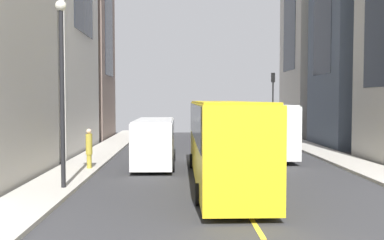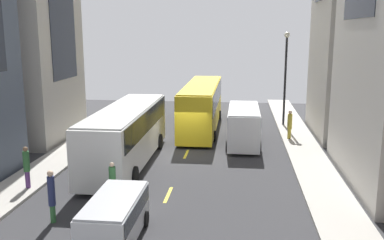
{
  "view_description": "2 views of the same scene",
  "coord_description": "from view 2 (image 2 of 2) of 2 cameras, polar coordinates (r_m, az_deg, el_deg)",
  "views": [
    {
      "loc": [
        2.21,
        25.79,
        3.68
      ],
      "look_at": [
        1.49,
        1.6,
        2.49
      ],
      "focal_mm": 39.31,
      "sensor_mm": 36.0,
      "label": 1
    },
    {
      "loc": [
        3.28,
        -26.19,
        7.67
      ],
      "look_at": [
        0.32,
        0.44,
        2.13
      ],
      "focal_mm": 40.46,
      "sensor_mm": 36.0,
      "label": 2
    }
  ],
  "objects": [
    {
      "name": "pedestrian_walking_far",
      "position": [
        22.49,
        -20.97,
        -5.63
      ],
      "size": [
        0.31,
        0.31,
        2.07
      ],
      "rotation": [
        0.0,
        0.0,
        3.65
      ],
      "color": "#593372",
      "rests_on": "ground"
    },
    {
      "name": "sidewalk_east",
      "position": [
        27.6,
        14.99,
        -4.7
      ],
      "size": [
        2.29,
        44.0,
        0.15
      ],
      "primitive_type": "cube",
      "color": "#B2ADA3",
      "rests_on": "ground"
    },
    {
      "name": "city_bus_white",
      "position": [
        25.26,
        -8.64,
        -1.4
      ],
      "size": [
        2.8,
        11.24,
        3.35
      ],
      "color": "silver",
      "rests_on": "ground"
    },
    {
      "name": "lane_stripe_5",
      "position": [
        41.05,
        1.65,
        0.92
      ],
      "size": [
        0.16,
        2.0,
        0.01
      ],
      "primitive_type": "cube",
      "color": "yellow",
      "rests_on": "ground"
    },
    {
      "name": "lane_stripe_3",
      "position": [
        27.49,
        -0.76,
        -4.5
      ],
      "size": [
        0.16,
        2.0,
        0.01
      ],
      "primitive_type": "cube",
      "color": "yellow",
      "rests_on": "ground"
    },
    {
      "name": "lane_stripe_2",
      "position": [
        20.92,
        -3.16,
        -9.82
      ],
      "size": [
        0.16,
        2.0,
        0.01
      ],
      "primitive_type": "cube",
      "color": "yellow",
      "rests_on": "ground"
    },
    {
      "name": "pedestrian_waiting_curb",
      "position": [
        18.55,
        -18.02,
        -9.3
      ],
      "size": [
        0.29,
        0.29,
        2.22
      ],
      "rotation": [
        0.0,
        0.0,
        1.86
      ],
      "color": "#336B38",
      "rests_on": "ground"
    },
    {
      "name": "car_silver_0",
      "position": [
        16.61,
        -10.14,
        -12.26
      ],
      "size": [
        1.91,
        4.04,
        1.66
      ],
      "color": "#B7BABF",
      "rests_on": "ground"
    },
    {
      "name": "streetcar_yellow",
      "position": [
        34.17,
        1.3,
        2.34
      ],
      "size": [
        2.7,
        12.71,
        3.59
      ],
      "color": "yellow",
      "rests_on": "ground"
    },
    {
      "name": "pedestrian_crossing_mid",
      "position": [
        31.32,
        12.76,
        -0.46
      ],
      "size": [
        0.33,
        0.33,
        2.03
      ],
      "rotation": [
        0.0,
        0.0,
        2.44
      ],
      "color": "gold",
      "rests_on": "ground"
    },
    {
      "name": "lane_stripe_4",
      "position": [
        34.22,
        0.69,
        -1.26
      ],
      "size": [
        0.16,
        2.0,
        0.01
      ],
      "primitive_type": "cube",
      "color": "yellow",
      "rests_on": "ground"
    },
    {
      "name": "delivery_van_white",
      "position": [
        29.6,
        6.82,
        -0.4
      ],
      "size": [
        2.25,
        6.16,
        2.58
      ],
      "color": "white",
      "rests_on": "ground"
    },
    {
      "name": "pedestrian_crossing_near",
      "position": [
        19.05,
        -10.42,
        -8.43
      ],
      "size": [
        0.29,
        0.29,
        2.2
      ],
      "rotation": [
        0.0,
        0.0,
        2.42
      ],
      "color": "gray",
      "rests_on": "ground"
    },
    {
      "name": "lane_stripe_6",
      "position": [
        47.92,
        2.34,
        2.47
      ],
      "size": [
        0.16,
        2.0,
        0.01
      ],
      "primitive_type": "cube",
      "color": "yellow",
      "rests_on": "ground"
    },
    {
      "name": "streetlamp_near",
      "position": [
        35.44,
        12.23,
        6.57
      ],
      "size": [
        0.44,
        0.44,
        7.43
      ],
      "color": "black",
      "rests_on": "ground"
    },
    {
      "name": "sidewalk_west",
      "position": [
        29.33,
        -15.54,
        -3.76
      ],
      "size": [
        2.29,
        44.0,
        0.15
      ],
      "primitive_type": "cube",
      "color": "#B2ADA3",
      "rests_on": "ground"
    },
    {
      "name": "ground_plane",
      "position": [
        27.49,
        -0.76,
        -4.52
      ],
      "size": [
        41.34,
        41.34,
        0.0
      ],
      "primitive_type": "plane",
      "color": "#333335"
    }
  ]
}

